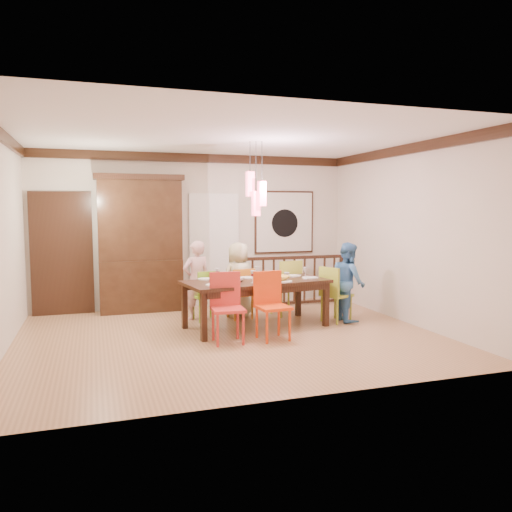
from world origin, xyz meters
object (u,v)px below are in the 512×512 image
object	(u,v)px
chair_end_right	(336,290)
china_hutch	(140,243)
person_far_left	(196,280)
balustrade	(294,280)
chair_far_left	(205,292)
person_end_right	(348,282)
person_far_mid	(239,280)
dining_table	(256,285)

from	to	relation	value
chair_end_right	china_hutch	size ratio (longest dim) A/B	0.37
person_far_left	balustrade	bearing A→B (deg)	-176.63
china_hutch	person_far_left	size ratio (longest dim) A/B	1.86
china_hutch	balustrade	xyz separation A→B (m)	(2.88, -0.35, -0.74)
chair_far_left	china_hutch	world-z (taller)	china_hutch
chair_end_right	person_end_right	bearing A→B (deg)	-111.41
chair_end_right	person_far_mid	xyz separation A→B (m)	(-1.44, 0.87, 0.12)
dining_table	chair_end_right	world-z (taller)	chair_end_right
chair_end_right	person_far_mid	bearing A→B (deg)	36.78
balustrade	person_far_left	bearing A→B (deg)	-162.05
person_far_left	person_far_mid	world-z (taller)	person_far_left
china_hutch	balustrade	world-z (taller)	china_hutch
dining_table	balustrade	distance (m)	1.98
china_hutch	person_end_right	size ratio (longest dim) A/B	1.88
person_far_left	person_far_mid	xyz separation A→B (m)	(0.73, -0.04, -0.02)
chair_far_left	person_end_right	distance (m)	2.40
china_hutch	person_far_mid	bearing A→B (deg)	-33.23
chair_far_left	person_far_mid	distance (m)	0.63
dining_table	balustrade	xyz separation A→B (m)	(1.28, 1.50, -0.17)
chair_end_right	balustrade	world-z (taller)	balustrade
balustrade	chair_far_left	bearing A→B (deg)	-157.77
person_far_left	person_far_mid	distance (m)	0.73
chair_far_left	person_far_left	xyz separation A→B (m)	(-0.12, 0.13, 0.18)
person_far_mid	person_end_right	xyz separation A→B (m)	(1.66, -0.86, 0.01)
chair_far_left	chair_end_right	distance (m)	2.19
chair_end_right	china_hutch	world-z (taller)	china_hutch
person_end_right	dining_table	bearing A→B (deg)	95.11
chair_far_left	balustrade	distance (m)	2.07
chair_far_left	chair_end_right	bearing A→B (deg)	150.19
dining_table	balustrade	world-z (taller)	balustrade
dining_table	person_far_left	size ratio (longest dim) A/B	1.76
chair_end_right	balustrade	xyz separation A→B (m)	(-0.11, 1.54, -0.03)
person_far_left	person_end_right	xyz separation A→B (m)	(2.38, -0.91, -0.01)
dining_table	person_end_right	xyz separation A→B (m)	(1.61, -0.04, -0.01)
person_far_mid	person_end_right	world-z (taller)	person_end_right
chair_far_left	person_far_left	bearing A→B (deg)	-55.03
chair_far_left	china_hutch	xyz separation A→B (m)	(-0.95, 1.10, 0.76)
chair_end_right	person_far_left	distance (m)	2.35
china_hutch	dining_table	bearing A→B (deg)	-49.05
person_far_left	person_end_right	distance (m)	2.55
person_far_mid	chair_far_left	bearing A→B (deg)	-9.26
dining_table	chair_end_right	bearing A→B (deg)	-9.94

